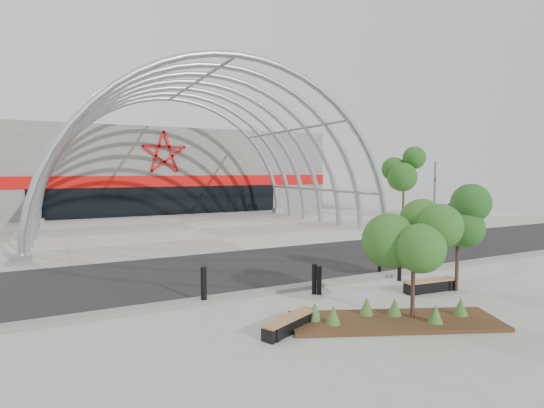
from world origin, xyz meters
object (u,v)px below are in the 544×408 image
object	(u,v)px
street_tree_0	(414,230)
street_tree_1	(459,217)
bench_0	(289,324)
bollard_2	(319,280)
signal_pole	(434,198)
bench_1	(430,286)

from	to	relation	value
street_tree_0	street_tree_1	distance (m)	3.81
bench_0	bollard_2	xyz separation A→B (m)	(2.44, 2.41, 0.28)
signal_pole	bench_0	xyz separation A→B (m)	(-15.34, -9.57, -2.22)
bench_0	bench_1	xyz separation A→B (m)	(5.98, 1.03, 0.01)
street_tree_1	bench_0	xyz separation A→B (m)	(-6.86, -0.71, -2.34)
signal_pole	bench_1	size ratio (longest dim) A/B	2.30
bench_0	bollard_2	distance (m)	3.44
bollard_2	street_tree_0	bearing A→B (deg)	-73.97
signal_pole	street_tree_0	xyz separation A→B (m)	(-11.98, -10.38, 0.10)
bench_0	bench_1	size ratio (longest dim) A/B	0.93
street_tree_0	bench_0	xyz separation A→B (m)	(-3.37, 0.81, -2.32)
street_tree_0	bench_1	distance (m)	3.94
street_tree_1	bollard_2	distance (m)	5.16
bench_1	bench_0	bearing A→B (deg)	-170.24
signal_pole	bench_0	bearing A→B (deg)	-148.04
street_tree_0	bollard_2	xyz separation A→B (m)	(-0.92, 3.22, -2.03)
street_tree_1	bench_0	world-z (taller)	street_tree_1
street_tree_0	bollard_2	world-z (taller)	street_tree_0
bench_0	street_tree_1	bearing A→B (deg)	5.87
bench_0	street_tree_0	bearing A→B (deg)	-13.48
street_tree_1	bench_0	distance (m)	7.28
bench_0	bollard_2	size ratio (longest dim) A/B	1.97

